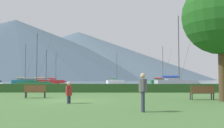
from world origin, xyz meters
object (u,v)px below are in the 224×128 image
Objects in this scene: sailboat_slip_12 at (176,83)px; park_bench_near_path at (202,92)px; park_bench_under_tree at (35,91)px; person_seated_viewer at (69,91)px; park_tree at (223,11)px; person_standing_walker at (143,89)px; sailboat_slip_7 at (23,81)px; sailboat_slip_9 at (54,81)px; sailboat_slip_3 at (162,81)px; sailboat_slip_11 at (34,83)px; sailboat_slip_8 at (116,81)px; sailboat_slip_1 at (44,82)px.

park_bench_near_path is at bearing -107.01° from sailboat_slip_12.
park_bench_under_tree is 5.28m from person_seated_viewer.
park_tree is at bearing -17.35° from park_bench_under_tree.
person_standing_walker is 9.16m from park_tree.
park_tree is (-4.32, -32.07, 4.96)m from sailboat_slip_12.
sailboat_slip_9 is at bearing 24.61° from sailboat_slip_7.
person_seated_viewer is at bearing -109.23° from sailboat_slip_3.
sailboat_slip_3 is 36.05m from sailboat_slip_9.
sailboat_slip_9 is (7.90, 7.82, -0.04)m from sailboat_slip_7.
sailboat_slip_3 is 1.14× the size of sailboat_slip_11.
person_standing_walker is (3.84, -3.88, 0.29)m from person_seated_viewer.
sailboat_slip_8 is 0.99× the size of sailboat_slip_11.
park_bench_near_path is 0.20× the size of park_tree.
sailboat_slip_1 is 54.84m from person_standing_walker.
sailboat_slip_3 reaches higher than park_bench_near_path.
sailboat_slip_12 reaches higher than sailboat_slip_8.
person_standing_walker is (18.25, -51.71, 0.36)m from sailboat_slip_1.
sailboat_slip_8 is 69.69m from park_bench_under_tree.
park_tree is (6.83, -72.13, 5.12)m from sailboat_slip_8.
sailboat_slip_1 is 0.99× the size of park_tree.
sailboat_slip_8 is 71.15m from park_bench_near_path.
sailboat_slip_12 reaches higher than park_bench_under_tree.
sailboat_slip_8 reaches higher than person_seated_viewer.
sailboat_slip_12 is (32.12, -41.41, 0.10)m from sailboat_slip_9.
person_seated_viewer is (12.82, -35.07, 0.11)m from sailboat_slip_11.
sailboat_slip_1 is 5.36× the size of park_bench_under_tree.
sailboat_slip_3 reaches higher than person_seated_viewer.
sailboat_slip_11 is 8.16× the size of person_seated_viewer.
sailboat_slip_3 reaches higher than park_tree.
sailboat_slip_1 is at bearing 77.60° from sailboat_slip_11.
sailboat_slip_11 is 32.34m from park_bench_under_tree.
sailboat_slip_9 reaches higher than sailboat_slip_8.
sailboat_slip_11 reaches higher than person_standing_walker.
sailboat_slip_8 is at bearing 48.58° from sailboat_slip_11.
sailboat_slip_1 is 52.41m from park_tree.
park_bench_near_path is (22.91, -45.12, -0.08)m from sailboat_slip_1.
sailboat_slip_12 is 31.31m from park_bench_near_path.
park_bench_near_path is at bearing -102.56° from sailboat_slip_3.
park_bench_under_tree is (-11.73, 1.48, -0.00)m from park_bench_near_path.
park_bench_near_path is at bearing -76.07° from sailboat_slip_11.
sailboat_slip_8 is at bearing 39.14° from sailboat_slip_1.
sailboat_slip_9 reaches higher than park_bench_near_path.
sailboat_slip_7 is at bearing -148.37° from sailboat_slip_9.
sailboat_slip_12 is (40.02, -33.59, 0.06)m from sailboat_slip_7.
park_tree is (22.38, -33.58, 5.12)m from sailboat_slip_11.
sailboat_slip_9 is 77.06m from park_bench_near_path.
person_standing_walker is (-13.16, -71.25, 0.31)m from sailboat_slip_3.
sailboat_slip_12 is 8.44× the size of park_bench_under_tree.
park_bench_near_path is at bearing -12.61° from park_bench_under_tree.
sailboat_slip_1 is 45.06m from park_bench_under_tree.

